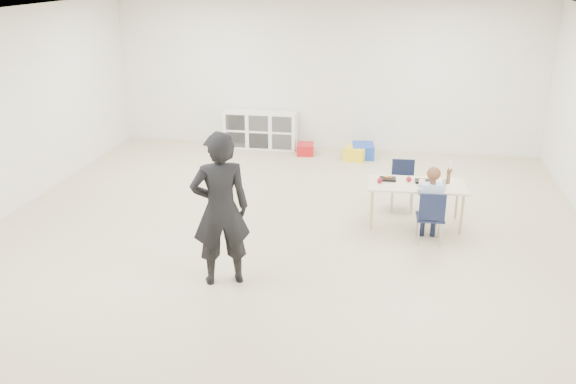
% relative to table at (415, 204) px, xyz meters
% --- Properties ---
extents(room, '(9.00, 9.02, 2.80)m').
position_rel_table_xyz_m(room, '(-1.67, -1.00, 1.10)').
color(room, '#BBB090').
rests_on(room, ground).
extents(table, '(1.32, 0.70, 0.59)m').
position_rel_table_xyz_m(table, '(0.00, 0.00, 0.00)').
color(table, beige).
rests_on(table, ground).
extents(chair_near, '(0.36, 0.34, 0.71)m').
position_rel_table_xyz_m(chair_near, '(0.17, -0.54, 0.06)').
color(chair_near, black).
rests_on(chair_near, ground).
extents(chair_far, '(0.36, 0.34, 0.71)m').
position_rel_table_xyz_m(chair_far, '(-0.17, 0.54, 0.06)').
color(chair_far, black).
rests_on(chair_far, ground).
extents(child, '(0.49, 0.49, 1.12)m').
position_rel_table_xyz_m(child, '(0.17, -0.54, 0.26)').
color(child, '#A1B7DA').
rests_on(child, chair_near).
extents(lunch_tray_near, '(0.23, 0.17, 0.03)m').
position_rel_table_xyz_m(lunch_tray_near, '(0.09, 0.07, 0.31)').
color(lunch_tray_near, black).
rests_on(lunch_tray_near, table).
extents(lunch_tray_far, '(0.23, 0.17, 0.03)m').
position_rel_table_xyz_m(lunch_tray_far, '(-0.39, 0.08, 0.31)').
color(lunch_tray_far, black).
rests_on(lunch_tray_far, table).
extents(milk_carton, '(0.07, 0.07, 0.10)m').
position_rel_table_xyz_m(milk_carton, '(0.06, -0.15, 0.34)').
color(milk_carton, white).
rests_on(milk_carton, table).
extents(bread_roll, '(0.09, 0.09, 0.07)m').
position_rel_table_xyz_m(bread_roll, '(0.27, -0.12, 0.33)').
color(bread_roll, tan).
rests_on(bread_roll, table).
extents(apple_near, '(0.07, 0.07, 0.07)m').
position_rel_table_xyz_m(apple_near, '(-0.11, 0.07, 0.33)').
color(apple_near, maroon).
rests_on(apple_near, table).
extents(apple_far, '(0.07, 0.07, 0.07)m').
position_rel_table_xyz_m(apple_far, '(-0.49, -0.07, 0.33)').
color(apple_far, maroon).
rests_on(apple_far, table).
extents(cubby_shelf, '(1.40, 0.40, 0.70)m').
position_rel_table_xyz_m(cubby_shelf, '(-2.87, 3.28, 0.05)').
color(cubby_shelf, white).
rests_on(cubby_shelf, ground).
extents(adult, '(0.75, 0.63, 1.74)m').
position_rel_table_xyz_m(adult, '(-2.14, -2.00, 0.57)').
color(adult, black).
rests_on(adult, ground).
extents(bin_red, '(0.36, 0.44, 0.20)m').
position_rel_table_xyz_m(bin_red, '(-1.95, 2.98, -0.20)').
color(bin_red, '#B31116').
rests_on(bin_red, ground).
extents(bin_yellow, '(0.47, 0.55, 0.23)m').
position_rel_table_xyz_m(bin_yellow, '(-0.99, 2.86, -0.18)').
color(bin_yellow, yellow).
rests_on(bin_yellow, ground).
extents(bin_blue, '(0.44, 0.54, 0.24)m').
position_rel_table_xyz_m(bin_blue, '(-0.88, 2.98, -0.18)').
color(bin_blue, '#173CAC').
rests_on(bin_blue, ground).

